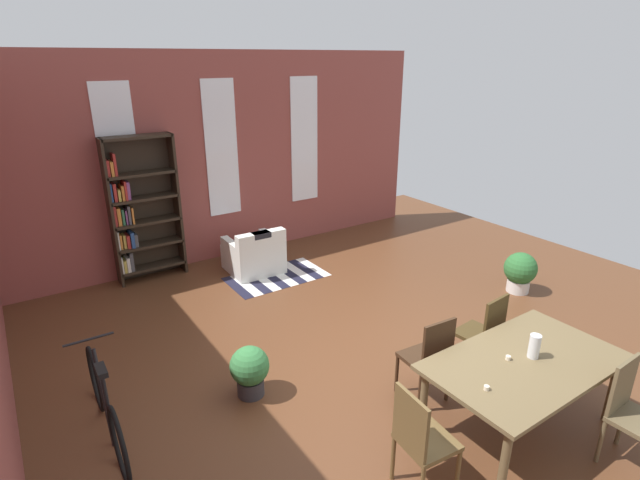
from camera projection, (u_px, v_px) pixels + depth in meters
ground_plane at (380, 370)px, 5.44m from camera, size 10.62×10.62×0.00m
back_wall_brick at (221, 159)px, 8.07m from camera, size 7.83×0.12×3.38m
window_pane_0 at (119, 160)px, 7.12m from camera, size 0.55×0.02×2.20m
window_pane_1 at (222, 149)px, 7.95m from camera, size 0.55×0.02×2.20m
window_pane_2 at (304, 140)px, 8.79m from camera, size 0.55×0.02×2.20m
dining_table at (525, 368)px, 4.37m from camera, size 1.80×1.05×0.74m
vase_on_table at (534, 346)px, 4.35m from camera, size 0.10×0.10×0.22m
tealight_candle_0 at (487, 388)px, 3.95m from camera, size 0.04×0.04×0.04m
tealight_candle_1 at (508, 358)px, 4.35m from camera, size 0.04×0.04×0.04m
dining_chair_near_right at (632, 411)px, 4.05m from camera, size 0.41×0.41×0.95m
dining_chair_far_left at (429, 356)px, 4.79m from camera, size 0.43×0.43×0.95m
dining_chair_head_left at (420, 438)px, 3.76m from camera, size 0.44×0.44×0.95m
dining_chair_far_right at (484, 332)px, 5.22m from camera, size 0.44×0.44×0.95m
bookshelf_tall at (139, 211)px, 7.33m from camera, size 1.02×0.29×2.22m
armchair_white at (254, 255)px, 7.85m from camera, size 0.82×0.82×0.75m
bicycle_second at (106, 407)px, 4.37m from camera, size 0.44×1.70×0.91m
potted_plant_by_shelf at (520, 271)px, 7.15m from camera, size 0.47×0.47×0.61m
potted_plant_corner at (250, 369)px, 4.95m from camera, size 0.40×0.40×0.55m
striped_rug at (277, 277)px, 7.74m from camera, size 1.52×0.87×0.01m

